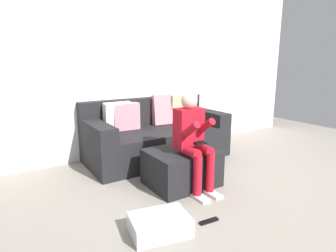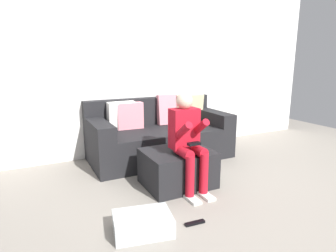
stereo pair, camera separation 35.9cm
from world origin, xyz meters
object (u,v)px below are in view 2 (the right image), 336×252
storage_bin (143,224)px  remote_near_ottoman (195,223)px  person_seated (188,137)px  couch_sectional (159,135)px  ottoman (178,168)px

storage_bin → remote_near_ottoman: 0.47m
person_seated → storage_bin: bearing=-144.0°
couch_sectional → person_seated: person_seated is taller
person_seated → remote_near_ottoman: 0.93m
ottoman → person_seated: bearing=-77.2°
ottoman → storage_bin: bearing=-135.3°
person_seated → remote_near_ottoman: (-0.29, -0.64, -0.60)m
couch_sectional → person_seated: 1.22m
person_seated → ottoman: bearing=102.8°
person_seated → remote_near_ottoman: person_seated is taller
ottoman → person_seated: size_ratio=0.70×
couch_sectional → storage_bin: (-0.95, -1.71, -0.25)m
person_seated → remote_near_ottoman: size_ratio=5.75×
couch_sectional → storage_bin: couch_sectional is taller
remote_near_ottoman → person_seated: bearing=69.5°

